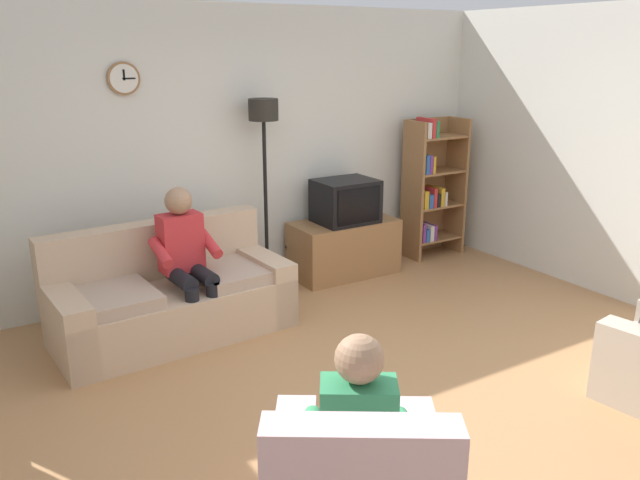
% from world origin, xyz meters
% --- Properties ---
extents(ground_plane, '(12.00, 12.00, 0.00)m').
position_xyz_m(ground_plane, '(0.00, 0.00, 0.00)').
color(ground_plane, '#B27F51').
extents(back_wall_assembly, '(6.20, 0.17, 2.70)m').
position_xyz_m(back_wall_assembly, '(-0.00, 2.66, 1.35)').
color(back_wall_assembly, silver).
rests_on(back_wall_assembly, ground_plane).
extents(couch, '(1.95, 0.99, 0.90)m').
position_xyz_m(couch, '(-1.06, 1.77, 0.31)').
color(couch, tan).
rests_on(couch, ground_plane).
extents(tv_stand, '(1.10, 0.56, 0.58)m').
position_xyz_m(tv_stand, '(0.98, 2.25, 0.29)').
color(tv_stand, olive).
rests_on(tv_stand, ground_plane).
extents(tv, '(0.60, 0.49, 0.44)m').
position_xyz_m(tv, '(0.98, 2.23, 0.80)').
color(tv, black).
rests_on(tv, tv_stand).
extents(bookshelf, '(0.68, 0.36, 1.58)m').
position_xyz_m(bookshelf, '(2.18, 2.32, 0.79)').
color(bookshelf, olive).
rests_on(bookshelf, ground_plane).
extents(floor_lamp, '(0.28, 0.28, 1.85)m').
position_xyz_m(floor_lamp, '(0.13, 2.35, 1.45)').
color(floor_lamp, black).
rests_on(floor_lamp, ground_plane).
extents(person_on_couch, '(0.53, 0.55, 1.24)m').
position_xyz_m(person_on_couch, '(-0.94, 1.66, 0.70)').
color(person_on_couch, red).
rests_on(person_on_couch, ground_plane).
extents(person_in_left_armchair, '(0.61, 0.64, 1.12)m').
position_xyz_m(person_in_left_armchair, '(-1.08, -0.95, 0.60)').
color(person_in_left_armchair, '#338C59').
rests_on(person_in_left_armchair, ground_plane).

